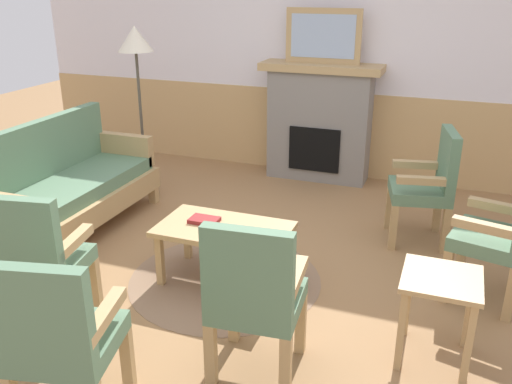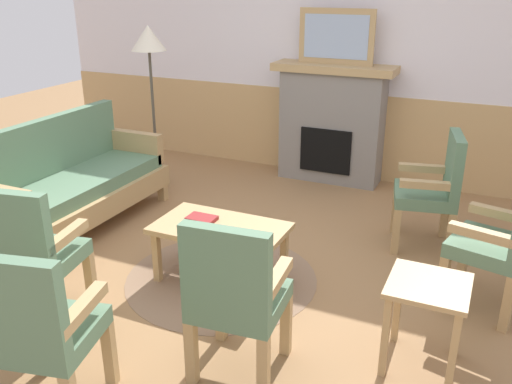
{
  "view_description": "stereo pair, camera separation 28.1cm",
  "coord_description": "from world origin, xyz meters",
  "px_view_note": "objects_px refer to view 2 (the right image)",
  "views": [
    {
      "loc": [
        1.4,
        -3.41,
        2.12
      ],
      "look_at": [
        0.0,
        0.35,
        0.55
      ],
      "focal_mm": 38.37,
      "sensor_mm": 36.0,
      "label": 1
    },
    {
      "loc": [
        1.66,
        -3.3,
        2.12
      ],
      "look_at": [
        0.0,
        0.35,
        0.55
      ],
      "focal_mm": 38.37,
      "sensor_mm": 36.0,
      "label": 2
    }
  ],
  "objects_px": {
    "couch": "(75,185)",
    "armchair_by_window_left": "(435,186)",
    "floor_lamp_by_couch": "(149,48)",
    "fireplace": "(332,122)",
    "armchair_near_fireplace": "(503,238)",
    "book_on_table": "(202,219)",
    "side_table": "(427,301)",
    "framed_picture": "(336,37)",
    "armchair_front_center": "(37,327)",
    "armchair_front_left": "(235,293)",
    "coffee_table": "(220,233)",
    "armchair_corner_left": "(31,250)"
  },
  "relations": [
    {
      "from": "framed_picture",
      "to": "armchair_front_center",
      "type": "bearing_deg",
      "value": -93.33
    },
    {
      "from": "couch",
      "to": "armchair_near_fireplace",
      "type": "height_order",
      "value": "same"
    },
    {
      "from": "armchair_front_left",
      "to": "side_table",
      "type": "relative_size",
      "value": 1.78
    },
    {
      "from": "fireplace",
      "to": "book_on_table",
      "type": "distance_m",
      "value": 2.46
    },
    {
      "from": "side_table",
      "to": "armchair_front_left",
      "type": "bearing_deg",
      "value": -151.05
    },
    {
      "from": "fireplace",
      "to": "armchair_front_left",
      "type": "height_order",
      "value": "fireplace"
    },
    {
      "from": "fireplace",
      "to": "armchair_near_fireplace",
      "type": "relative_size",
      "value": 1.33
    },
    {
      "from": "armchair_near_fireplace",
      "to": "floor_lamp_by_couch",
      "type": "bearing_deg",
      "value": 161.43
    },
    {
      "from": "armchair_front_center",
      "to": "coffee_table",
      "type": "bearing_deg",
      "value": 84.2
    },
    {
      "from": "coffee_table",
      "to": "armchair_front_left",
      "type": "xyz_separation_m",
      "value": [
        0.58,
        -0.91,
        0.15
      ]
    },
    {
      "from": "fireplace",
      "to": "framed_picture",
      "type": "distance_m",
      "value": 0.91
    },
    {
      "from": "framed_picture",
      "to": "armchair_near_fireplace",
      "type": "height_order",
      "value": "framed_picture"
    },
    {
      "from": "armchair_corner_left",
      "to": "side_table",
      "type": "relative_size",
      "value": 1.78
    },
    {
      "from": "book_on_table",
      "to": "coffee_table",
      "type": "bearing_deg",
      "value": -8.94
    },
    {
      "from": "book_on_table",
      "to": "armchair_near_fireplace",
      "type": "height_order",
      "value": "armchair_near_fireplace"
    },
    {
      "from": "coffee_table",
      "to": "armchair_front_left",
      "type": "distance_m",
      "value": 1.09
    },
    {
      "from": "framed_picture",
      "to": "armchair_by_window_left",
      "type": "height_order",
      "value": "framed_picture"
    },
    {
      "from": "couch",
      "to": "armchair_front_left",
      "type": "relative_size",
      "value": 1.84
    },
    {
      "from": "armchair_front_left",
      "to": "armchair_by_window_left",
      "type": "bearing_deg",
      "value": 70.39
    },
    {
      "from": "fireplace",
      "to": "side_table",
      "type": "bearing_deg",
      "value": -63.16
    },
    {
      "from": "fireplace",
      "to": "framed_picture",
      "type": "relative_size",
      "value": 1.62
    },
    {
      "from": "couch",
      "to": "coffee_table",
      "type": "xyz_separation_m",
      "value": [
        1.64,
        -0.32,
        -0.01
      ]
    },
    {
      "from": "armchair_front_center",
      "to": "side_table",
      "type": "bearing_deg",
      "value": 35.39
    },
    {
      "from": "couch",
      "to": "armchair_by_window_left",
      "type": "bearing_deg",
      "value": 16.81
    },
    {
      "from": "floor_lamp_by_couch",
      "to": "armchair_by_window_left",
      "type": "bearing_deg",
      "value": -7.19
    },
    {
      "from": "armchair_front_left",
      "to": "floor_lamp_by_couch",
      "type": "xyz_separation_m",
      "value": [
        -2.22,
        2.51,
        0.91
      ]
    },
    {
      "from": "framed_picture",
      "to": "armchair_by_window_left",
      "type": "bearing_deg",
      "value": -44.62
    },
    {
      "from": "armchair_corner_left",
      "to": "armchair_near_fireplace",
      "type": "bearing_deg",
      "value": 27.66
    },
    {
      "from": "couch",
      "to": "coffee_table",
      "type": "bearing_deg",
      "value": -10.98
    },
    {
      "from": "armchair_near_fireplace",
      "to": "floor_lamp_by_couch",
      "type": "relative_size",
      "value": 0.58
    },
    {
      "from": "couch",
      "to": "floor_lamp_by_couch",
      "type": "xyz_separation_m",
      "value": [
        -0.0,
        1.28,
        1.05
      ]
    },
    {
      "from": "fireplace",
      "to": "side_table",
      "type": "relative_size",
      "value": 2.36
    },
    {
      "from": "couch",
      "to": "framed_picture",
      "type": "bearing_deg",
      "value": 51.42
    },
    {
      "from": "book_on_table",
      "to": "armchair_near_fireplace",
      "type": "bearing_deg",
      "value": 10.64
    },
    {
      "from": "framed_picture",
      "to": "armchair_near_fireplace",
      "type": "bearing_deg",
      "value": -48.74
    },
    {
      "from": "floor_lamp_by_couch",
      "to": "coffee_table",
      "type": "bearing_deg",
      "value": -44.12
    },
    {
      "from": "armchair_front_center",
      "to": "floor_lamp_by_couch",
      "type": "bearing_deg",
      "value": 114.97
    },
    {
      "from": "armchair_front_left",
      "to": "framed_picture",
      "type": "bearing_deg",
      "value": 98.5
    },
    {
      "from": "armchair_corner_left",
      "to": "armchair_front_left",
      "type": "bearing_deg",
      "value": 3.33
    },
    {
      "from": "fireplace",
      "to": "armchair_front_center",
      "type": "bearing_deg",
      "value": -93.33
    },
    {
      "from": "book_on_table",
      "to": "framed_picture",
      "type": "bearing_deg",
      "value": 84.29
    },
    {
      "from": "armchair_near_fireplace",
      "to": "armchair_front_left",
      "type": "xyz_separation_m",
      "value": [
        -1.3,
        -1.33,
        0.0
      ]
    },
    {
      "from": "armchair_by_window_left",
      "to": "floor_lamp_by_couch",
      "type": "bearing_deg",
      "value": 172.81
    },
    {
      "from": "armchair_near_fireplace",
      "to": "framed_picture",
      "type": "bearing_deg",
      "value": 131.26
    },
    {
      "from": "floor_lamp_by_couch",
      "to": "fireplace",
      "type": "bearing_deg",
      "value": 26.9
    },
    {
      "from": "couch",
      "to": "armchair_near_fireplace",
      "type": "relative_size",
      "value": 1.84
    },
    {
      "from": "armchair_front_center",
      "to": "armchair_corner_left",
      "type": "xyz_separation_m",
      "value": [
        -0.64,
        0.59,
        0.0
      ]
    },
    {
      "from": "armchair_front_left",
      "to": "floor_lamp_by_couch",
      "type": "height_order",
      "value": "floor_lamp_by_couch"
    },
    {
      "from": "book_on_table",
      "to": "armchair_front_center",
      "type": "distance_m",
      "value": 1.62
    },
    {
      "from": "armchair_front_center",
      "to": "floor_lamp_by_couch",
      "type": "xyz_separation_m",
      "value": [
        -1.48,
        3.18,
        0.91
      ]
    }
  ]
}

